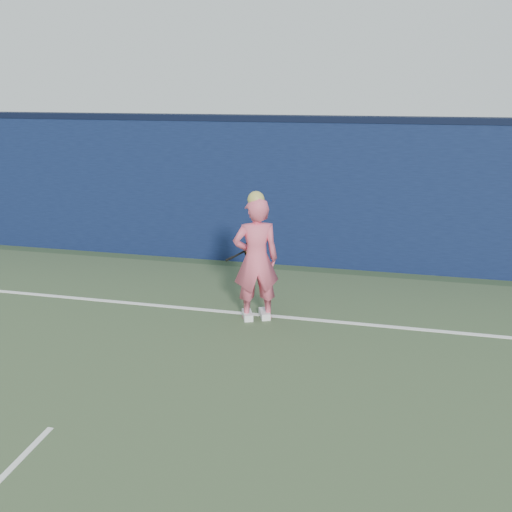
# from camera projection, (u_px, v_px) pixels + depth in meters

# --- Properties ---
(backstop_wall) EXTENTS (24.00, 0.40, 2.50)m
(backstop_wall) POSITION_uv_depth(u_px,v_px,m) (217.00, 191.00, 9.82)
(backstop_wall) COLOR #0B1533
(backstop_wall) RESTS_ON ground
(wall_cap) EXTENTS (24.00, 0.42, 0.10)m
(wall_cap) POSITION_uv_depth(u_px,v_px,m) (215.00, 118.00, 9.43)
(wall_cap) COLOR black
(wall_cap) RESTS_ON backstop_wall
(player) EXTENTS (0.73, 0.61, 1.78)m
(player) POSITION_uv_depth(u_px,v_px,m) (256.00, 259.00, 7.25)
(player) COLOR #E45972
(player) RESTS_ON ground
(racket) EXTENTS (0.41, 0.42, 0.30)m
(racket) POSITION_uv_depth(u_px,v_px,m) (250.00, 250.00, 7.72)
(racket) COLOR black
(racket) RESTS_ON ground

